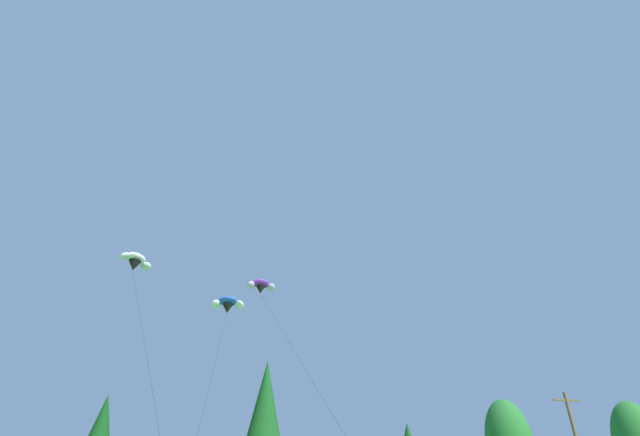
{
  "coord_description": "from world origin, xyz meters",
  "views": [
    {
      "loc": [
        -3.09,
        1.74,
        2.25
      ],
      "look_at": [
        -0.11,
        21.06,
        14.1
      ],
      "focal_mm": 25.71,
      "sensor_mm": 36.0,
      "label": 1
    }
  ],
  "objects": [
    {
      "name": "treeline_tree_d",
      "position": [
        -1.06,
        51.22,
        9.06
      ],
      "size": [
        4.78,
        4.78,
        14.46
      ],
      "color": "#472D19",
      "rests_on": "ground_plane"
    },
    {
      "name": "parafoil_kite_high_blue_white",
      "position": [
        -5.4,
        42.88,
        17.32
      ],
      "size": [
        3.27,
        21.23,
        16.93
      ],
      "color": "blue"
    },
    {
      "name": "parafoil_kite_far_white",
      "position": [
        -11.8,
        33.55,
        16.79
      ],
      "size": [
        7.7,
        12.55,
        16.28
      ],
      "color": "white"
    },
    {
      "name": "parafoil_kite_mid_purple",
      "position": [
        -2.57,
        35.91,
        16.41
      ],
      "size": [
        7.5,
        11.17,
        15.44
      ],
      "color": "purple"
    }
  ]
}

